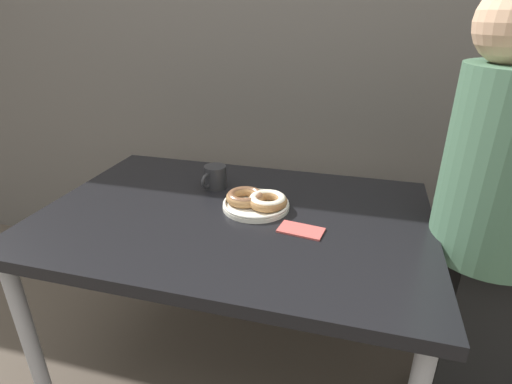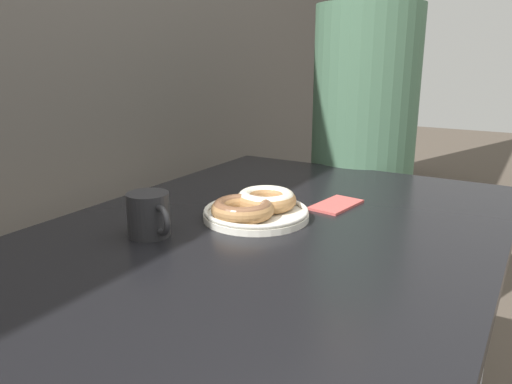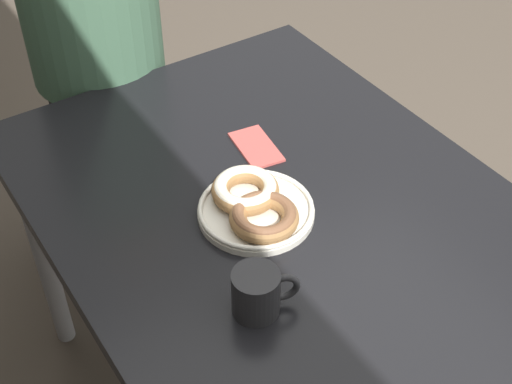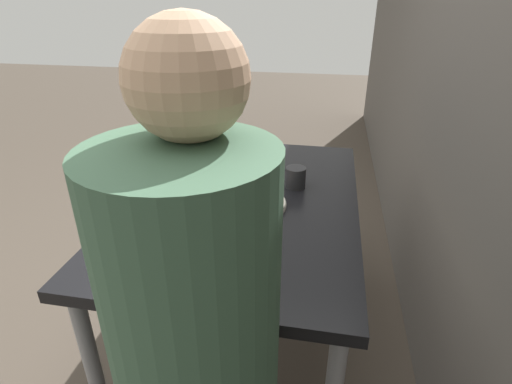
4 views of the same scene
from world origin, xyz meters
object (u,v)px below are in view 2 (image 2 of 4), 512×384
Objects in this scene: dining_table at (264,264)px; person_figure at (364,146)px; donut_plate at (255,207)px; napkin at (336,205)px; coffee_mug at (149,214)px.

dining_table is 0.82m from person_figure.
person_figure is (0.81, 0.07, 0.11)m from dining_table.
napkin is (0.17, -0.12, -0.02)m from donut_plate.
person_figure reaches higher than napkin.
dining_table is 0.25m from coffee_mug.
donut_plate is at bearing -32.10° from coffee_mug.
napkin is at bearing -33.02° from coffee_mug.
coffee_mug is at bearing 146.98° from napkin.
coffee_mug reaches higher than donut_plate.
person_figure reaches higher than dining_table.
donut_plate is 0.75m from person_figure.
donut_plate is at bearing -179.30° from person_figure.
donut_plate is 2.26× the size of coffee_mug.
donut_plate is at bearing 42.34° from dining_table.
dining_table is 0.26m from napkin.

